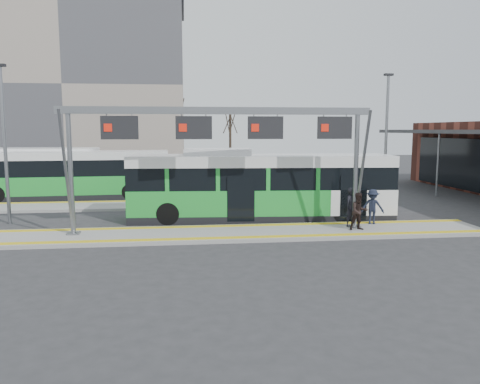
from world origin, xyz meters
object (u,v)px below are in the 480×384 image
object	(u,v)px
hero_bus	(260,187)
passenger_c	(372,207)
gantry	(222,133)
passenger_b	(359,211)
passenger_a	(352,207)

from	to	relation	value
hero_bus	passenger_c	xyz separation A→B (m)	(4.78, -2.48, -0.66)
gantry	passenger_c	distance (m)	7.71
hero_bus	passenger_b	bearing A→B (deg)	-41.06
gantry	hero_bus	world-z (taller)	gantry
hero_bus	passenger_c	world-z (taller)	hero_bus
passenger_a	passenger_c	bearing A→B (deg)	-2.26
gantry	passenger_a	distance (m)	6.64
gantry	passenger_b	bearing A→B (deg)	-5.43
gantry	passenger_b	distance (m)	6.74
hero_bus	passenger_b	size ratio (longest dim) A/B	8.02
passenger_c	passenger_b	bearing A→B (deg)	-115.53
hero_bus	gantry	bearing A→B (deg)	-120.55
passenger_a	passenger_c	distance (m)	1.23
passenger_a	passenger_b	world-z (taller)	passenger_a
gantry	hero_bus	size ratio (longest dim) A/B	1.01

